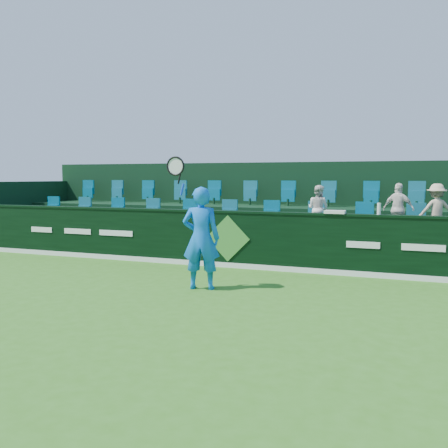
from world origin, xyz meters
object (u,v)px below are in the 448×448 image
at_px(spectator_right, 436,210).
at_px(drinks_bottle, 379,209).
at_px(spectator_middle, 398,209).
at_px(towel, 335,212).
at_px(tennis_player, 201,237).
at_px(spectator_left, 318,209).

xyz_separation_m(spectator_right, drinks_bottle, (-1.16, -1.12, 0.08)).
bearing_deg(spectator_middle, towel, 57.24).
bearing_deg(tennis_player, towel, 47.93).
distance_m(tennis_player, spectator_right, 5.53).
bearing_deg(drinks_bottle, spectator_right, 43.96).
bearing_deg(towel, spectator_middle, 41.19).
height_order(spectator_middle, spectator_right, spectator_middle).
bearing_deg(spectator_left, tennis_player, 87.64).
xyz_separation_m(towel, drinks_bottle, (0.92, 0.00, 0.09)).
xyz_separation_m(spectator_middle, spectator_right, (0.80, 0.00, -0.01)).
bearing_deg(towel, tennis_player, -132.07).
xyz_separation_m(spectator_middle, towel, (-1.28, -1.12, -0.02)).
height_order(tennis_player, drinks_bottle, tennis_player).
xyz_separation_m(tennis_player, spectator_left, (1.59, 3.52, 0.38)).
xyz_separation_m(tennis_player, spectator_middle, (3.44, 3.52, 0.41)).
bearing_deg(towel, spectator_right, 28.26).
bearing_deg(spectator_middle, drinks_bottle, 88.35).
distance_m(spectator_right, drinks_bottle, 1.62).
bearing_deg(tennis_player, drinks_bottle, 37.83).
height_order(tennis_player, spectator_right, tennis_player).
height_order(spectator_right, drinks_bottle, spectator_right).
bearing_deg(spectator_middle, tennis_player, 61.65).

